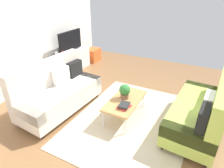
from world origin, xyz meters
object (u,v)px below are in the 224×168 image
Objects in this scene: tv at (70,42)px; storage_trunk at (93,55)px; couch_beige at (58,91)px; coffee_table at (125,101)px; potted_plant at (125,91)px; table_book_0 at (124,106)px; couch_green at (202,110)px; bottle_0 at (62,53)px; vase_0 at (57,54)px; tv_console at (72,61)px.

tv reaches higher than storage_trunk.
coffee_table is (0.38, -1.42, -0.05)m from couch_beige.
potted_plant is at bearing 111.28° from couch_beige.
couch_beige is 1.52m from table_book_0.
storage_trunk is at bearing 43.22° from potted_plant.
tv is at bearing 77.24° from couch_green.
couch_beige reaches higher than bottle_0.
potted_plant is 2.04× the size of vase_0.
potted_plant is 2.65m from bottle_0.
tv is 1.92× the size of storage_trunk.
couch_green reaches higher than vase_0.
table_book_0 is at bearing -116.93° from bottle_0.
coffee_table is 0.79× the size of tv_console.
table_book_0 is (-0.31, -0.13, -0.15)m from potted_plant.
storage_trunk reaches higher than coffee_table.
couch_beige and couch_green have the same top height.
tv_console is at bearing 5.24° from bottle_0.
coffee_table is 3.57× the size of potted_plant.
table_book_0 is 2.93m from vase_0.
couch_green is at bearing -107.15° from tv_console.
tv is 3.17m from table_book_0.
potted_plant reaches higher than table_book_0.
couch_beige is at bearing -143.45° from bottle_0.
storage_trunk is at bearing -2.24° from bottle_0.
table_book_0 is at bearing -138.50° from storage_trunk.
vase_0 is (-0.58, 0.07, -0.24)m from tv.
coffee_table is 0.20m from potted_plant.
storage_trunk is 3.51m from potted_plant.
vase_0 is (0.86, 2.54, 0.13)m from potted_plant.
bottle_0 is (1.44, 1.06, 0.26)m from couch_beige.
couch_beige is 13.70× the size of bottle_0.
tv_console is (1.22, 3.94, -0.13)m from couch_green.
potted_plant is at bearing -108.73° from vase_0.
vase_0 is (1.17, 2.67, 0.28)m from table_book_0.
vase_0 is (1.29, 1.15, 0.27)m from couch_beige.
couch_beige is 3.15m from storage_trunk.
couch_green is 4.13m from tv_console.
coffee_table is at bearing -113.07° from bottle_0.
tv is (-0.00, -0.02, 0.63)m from tv_console.
table_book_0 is at bearing 116.19° from couch_green.
couch_beige reaches higher than vase_0.
tv_console reaches higher than coffee_table.
couch_green is 4.49m from storage_trunk.
storage_trunk is (2.59, 2.42, -0.17)m from coffee_table.
bottle_0 is (-1.54, 0.06, 0.49)m from storage_trunk.
couch_green is 1.96× the size of tv.
table_book_0 is (0.13, -1.51, -0.01)m from couch_beige.
table_book_0 is at bearing 98.70° from couch_beige.
vase_0 is 0.17m from bottle_0.
coffee_table is at bearing -136.94° from storage_trunk.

